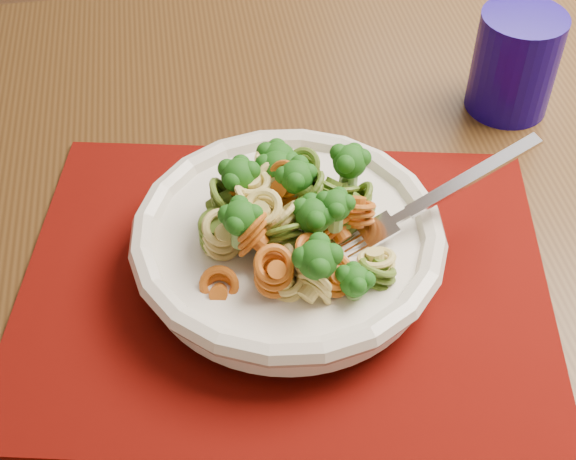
# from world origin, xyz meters

# --- Properties ---
(dining_table) EXTENTS (1.40, 1.09, 0.70)m
(dining_table) POSITION_xyz_m (-0.52, -0.74, 0.59)
(dining_table) COLOR #492E14
(dining_table) RESTS_ON ground
(placemat) EXTENTS (0.42, 0.33, 0.00)m
(placemat) POSITION_xyz_m (-0.53, -0.79, 0.70)
(placemat) COLOR #5D0904
(placemat) RESTS_ON dining_table
(pasta_bowl) EXTENTS (0.24, 0.24, 0.04)m
(pasta_bowl) POSITION_xyz_m (-0.53, -0.78, 0.73)
(pasta_bowl) COLOR silver
(pasta_bowl) RESTS_ON placemat
(pasta_broccoli_heap) EXTENTS (0.20, 0.20, 0.06)m
(pasta_broccoli_heap) POSITION_xyz_m (-0.53, -0.78, 0.75)
(pasta_broccoli_heap) COLOR tan
(pasta_broccoli_heap) RESTS_ON pasta_bowl
(fork) EXTENTS (0.17, 0.11, 0.08)m
(fork) POSITION_xyz_m (-0.46, -0.78, 0.75)
(fork) COLOR silver
(fork) RESTS_ON pasta_bowl
(tumbler) EXTENTS (0.08, 0.08, 0.10)m
(tumbler) POSITION_xyz_m (-0.34, -0.55, 0.75)
(tumbler) COLOR #120571
(tumbler) RESTS_ON dining_table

